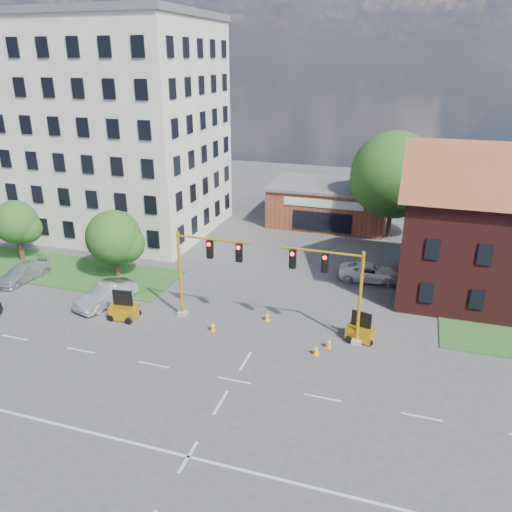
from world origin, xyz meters
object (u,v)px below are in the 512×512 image
Objects in this scene: trailer_east at (360,332)px; signal_mast_west at (202,266)px; trailer_west at (124,310)px; pickup_white at (370,272)px; signal_mast_east at (334,283)px.

signal_mast_west is at bearing -163.83° from trailer_east.
signal_mast_west is 11.05m from trailer_east.
signal_mast_west is 3.05× the size of trailer_west.
pickup_white is (-0.32, 9.50, 0.10)m from trailer_east.
signal_mast_west is 6.40m from trailer_west.
signal_mast_east is at bearing 0.00° from signal_mast_west.
trailer_west is at bearing -173.38° from signal_mast_east.
signal_mast_west is at bearing 180.00° from signal_mast_east.
trailer_east is 0.38× the size of pickup_white.
signal_mast_east is 14.43m from trailer_west.
signal_mast_east reaches higher than pickup_white.
signal_mast_west is at bearing 9.92° from trailer_west.
pickup_white is (10.20, 10.00, -3.23)m from signal_mast_west.
signal_mast_west is 1.00× the size of signal_mast_east.
pickup_white is at bearing 105.36° from trailer_east.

